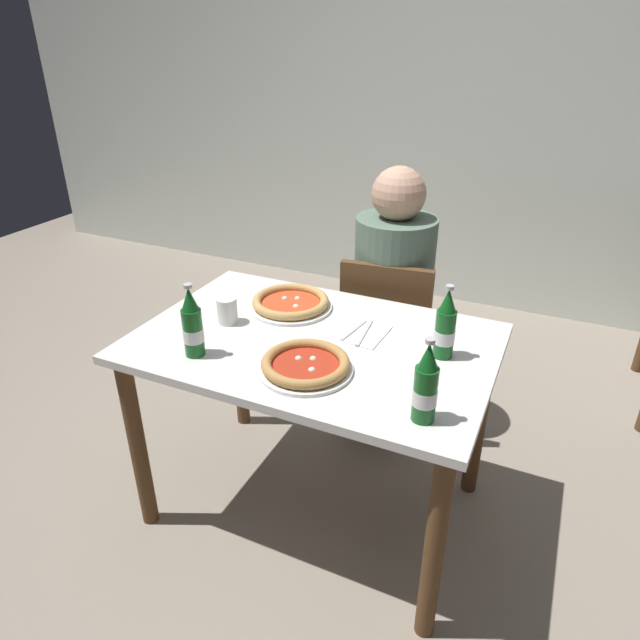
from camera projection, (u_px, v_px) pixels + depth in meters
name	position (u px, v px, depth m)	size (l,w,h in m)	color
ground_plane	(315.00, 503.00, 2.24)	(8.00, 8.00, 0.00)	gray
back_wall_tiled	(467.00, 101.00, 3.42)	(7.00, 0.10, 2.60)	silver
dining_table_main	(314.00, 368.00, 1.95)	(1.20, 0.80, 0.75)	silver
chair_behind_table	(388.00, 334.00, 2.49)	(0.44, 0.44, 0.85)	brown
diner_seated	(391.00, 309.00, 2.48)	(0.34, 0.34, 1.21)	#2D3342
pizza_margherita_near	(306.00, 365.00, 1.71)	(0.29, 0.29, 0.04)	white
pizza_marinara_far	(291.00, 303.00, 2.11)	(0.31, 0.31, 0.04)	white
beer_bottle_left	(445.00, 327.00, 1.76)	(0.07, 0.07, 0.25)	#14591E
beer_bottle_center	(426.00, 387.00, 1.46)	(0.07, 0.07, 0.25)	#14591E
beer_bottle_right	(192.00, 326.00, 1.77)	(0.07, 0.07, 0.25)	#14591E
napkin_with_cutlery	(359.00, 332.00, 1.94)	(0.19, 0.19, 0.01)	white
paper_cup	(227.00, 310.00, 1.99)	(0.07, 0.07, 0.10)	white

